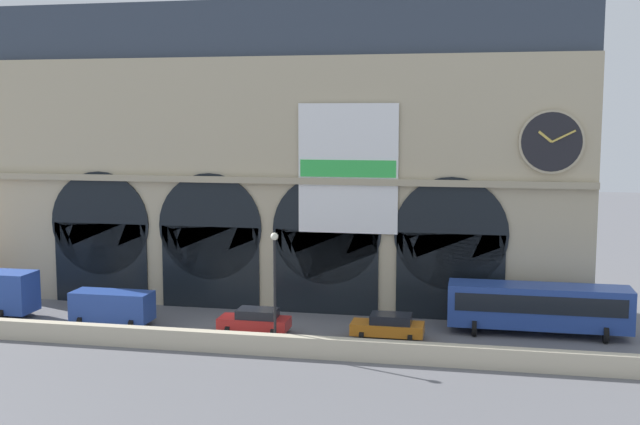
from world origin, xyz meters
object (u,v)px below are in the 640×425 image
car_mideast (388,326)px  bus_east (538,306)px  car_center (255,321)px  street_lamp_quayside (275,276)px  van_midwest (112,306)px

car_mideast → bus_east: bus_east is taller
car_center → street_lamp_quayside: street_lamp_quayside is taller
car_mideast → bus_east: (8.97, 2.84, 0.98)m
street_lamp_quayside → bus_east: bearing=23.5°
car_center → street_lamp_quayside: 5.38m
car_center → bus_east: bearing=10.6°
van_midwest → street_lamp_quayside: bearing=-16.0°
bus_east → street_lamp_quayside: street_lamp_quayside is taller
street_lamp_quayside → van_midwest: bearing=164.0°
van_midwest → bus_east: (26.88, 3.18, 0.54)m
car_center → car_mideast: (8.30, 0.38, 0.00)m
car_center → car_mideast: same height
car_mideast → car_center: bearing=-177.4°
car_center → street_lamp_quayside: (2.17, -3.34, 3.61)m
bus_east → car_mideast: bearing=-162.4°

